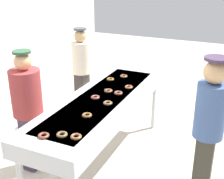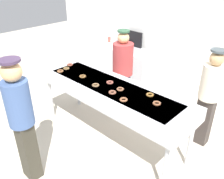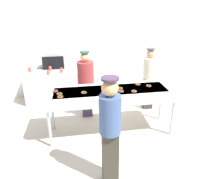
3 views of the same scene
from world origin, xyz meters
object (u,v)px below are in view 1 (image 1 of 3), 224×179
Objects in this scene: chocolate_donut_6 at (109,91)px; chocolate_donut_7 at (124,76)px; chocolate_donut_0 at (76,137)px; chocolate_donut_10 at (95,97)px; customer_waiting at (208,128)px; chocolate_donut_1 at (87,115)px; chocolate_donut_3 at (108,103)px; chocolate_donut_4 at (44,136)px; chocolate_donut_2 at (129,87)px; fryer_conveyor at (102,104)px; chocolate_donut_9 at (118,93)px; worker_assistant at (28,104)px; chocolate_donut_8 at (110,79)px; worker_baker at (81,70)px; chocolate_donut_5 at (62,135)px.

chocolate_donut_7 is at bearing 3.62° from chocolate_donut_6.
chocolate_donut_10 is at bearing 16.52° from chocolate_donut_0.
chocolate_donut_10 is at bearing 178.74° from chocolate_donut_7.
chocolate_donut_1 is at bearing 87.90° from customer_waiting.
chocolate_donut_10 is at bearing 67.03° from chocolate_donut_3.
chocolate_donut_2 is at bearing -10.01° from chocolate_donut_4.
chocolate_donut_9 is at bearing -40.33° from fryer_conveyor.
worker_assistant is 2.14m from customer_waiting.
chocolate_donut_6 is at bearing 140.92° from chocolate_donut_2.
fryer_conveyor is 24.19× the size of chocolate_donut_6.
worker_baker is at bearing 56.36° from chocolate_donut_8.
chocolate_donut_8 is 0.53m from chocolate_donut_9.
chocolate_donut_3 is 0.83m from chocolate_donut_8.
chocolate_donut_0 is 0.14m from chocolate_donut_5.
chocolate_donut_1 is (0.44, 0.12, 0.00)m from chocolate_donut_0.
chocolate_donut_2 is 0.59m from chocolate_donut_3.
customer_waiting reaches higher than chocolate_donut_0.
chocolate_donut_5 is 1.20m from chocolate_donut_6.
chocolate_donut_3 is 1.00× the size of chocolate_donut_4.
customer_waiting is (-0.41, -1.18, -0.03)m from chocolate_donut_9.
chocolate_donut_10 is 0.07× the size of worker_assistant.
chocolate_donut_3 is 0.96m from chocolate_donut_4.
chocolate_donut_8 and chocolate_donut_10 have the same top height.
chocolate_donut_10 is (1.02, -0.02, 0.00)m from chocolate_donut_4.
chocolate_donut_0 is 1.63m from chocolate_donut_8.
chocolate_donut_6 is (-0.23, 0.19, 0.00)m from chocolate_donut_2.
chocolate_donut_9 is (-0.43, -0.31, 0.00)m from chocolate_donut_8.
chocolate_donut_5 is 1.18m from chocolate_donut_9.
chocolate_donut_7 is at bearing -1.20° from chocolate_donut_4.
chocolate_donut_6 is (0.19, -0.00, 0.11)m from fryer_conveyor.
chocolate_donut_1 and chocolate_donut_8 have the same top height.
chocolate_donut_1 is 0.07× the size of worker_baker.
chocolate_donut_8 is 0.95m from worker_baker.
fryer_conveyor is at bearing -3.95° from chocolate_donut_4.
customer_waiting reaches higher than worker_assistant.
chocolate_donut_3 is 1.70m from worker_baker.
chocolate_donut_2 is 1.31m from customer_waiting.
chocolate_donut_5 is 0.07× the size of worker_baker.
chocolate_donut_8 is at bearing 63.45° from chocolate_donut_2.
chocolate_donut_3 is at bearing 105.00° from worker_assistant.
worker_baker reaches higher than chocolate_donut_1.
chocolate_donut_8 and chocolate_donut_9 have the same top height.
worker_assistant is (-1.06, 0.64, -0.07)m from chocolate_donut_8.
chocolate_donut_6 is 1.00× the size of chocolate_donut_8.
chocolate_donut_2 and chocolate_donut_3 have the same top height.
chocolate_donut_7 is 0.98m from worker_baker.
chocolate_donut_4 is 1.29m from chocolate_donut_9.
worker_baker reaches higher than chocolate_donut_2.
chocolate_donut_1 is at bearing 27.15° from worker_baker.
customer_waiting reaches higher than chocolate_donut_8.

